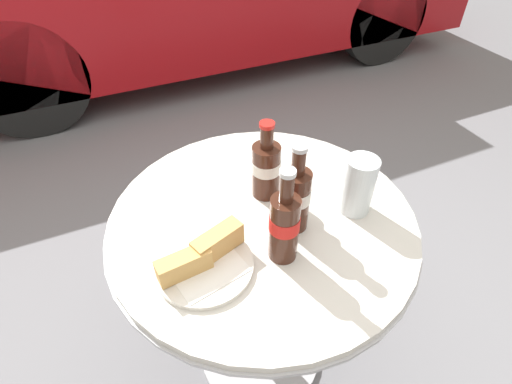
{
  "coord_description": "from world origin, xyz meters",
  "views": [
    {
      "loc": [
        -0.3,
        -0.63,
        1.4
      ],
      "look_at": [
        0.0,
        0.04,
        0.75
      ],
      "focal_mm": 28.0,
      "sensor_mm": 36.0,
      "label": 1
    }
  ],
  "objects": [
    {
      "name": "ground_plane",
      "position": [
        0.0,
        0.0,
        0.0
      ],
      "size": [
        30.0,
        30.0,
        0.0
      ],
      "primitive_type": "plane",
      "color": "slate"
    },
    {
      "name": "bistro_table",
      "position": [
        0.0,
        0.0,
        0.53
      ],
      "size": [
        0.77,
        0.77,
        0.7
      ],
      "color": "#B7B7BC",
      "rests_on": "ground_plane"
    },
    {
      "name": "cola_bottle_left",
      "position": [
        -0.01,
        -0.13,
        0.79
      ],
      "size": [
        0.07,
        0.07,
        0.24
      ],
      "color": "#3D1E14",
      "rests_on": "bistro_table"
    },
    {
      "name": "cola_bottle_right",
      "position": [
        0.06,
        -0.06,
        0.79
      ],
      "size": [
        0.07,
        0.07,
        0.23
      ],
      "color": "#3D1E14",
      "rests_on": "bistro_table"
    },
    {
      "name": "cola_bottle_center",
      "position": [
        0.05,
        0.08,
        0.78
      ],
      "size": [
        0.07,
        0.07,
        0.21
      ],
      "color": "#3D1E14",
      "rests_on": "bistro_table"
    },
    {
      "name": "drinking_glass",
      "position": [
        0.22,
        -0.07,
        0.77
      ],
      "size": [
        0.08,
        0.08,
        0.15
      ],
      "color": "silver",
      "rests_on": "bistro_table"
    },
    {
      "name": "lunch_plate_near",
      "position": [
        -0.18,
        -0.09,
        0.72
      ],
      "size": [
        0.22,
        0.22,
        0.07
      ],
      "color": "silver",
      "rests_on": "bistro_table"
    }
  ]
}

